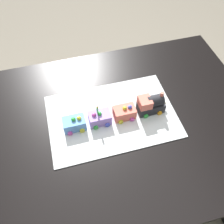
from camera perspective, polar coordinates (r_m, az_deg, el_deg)
ground_plane at (r=1.78m, az=0.53°, el=-15.90°), size 8.00×8.00×0.00m
dining_table at (r=1.20m, az=0.75°, el=-5.43°), size 1.40×1.00×0.74m
cake_board at (r=1.13m, az=-0.00°, el=-0.95°), size 0.60×0.40×0.00m
cake_locomotive at (r=1.13m, az=9.33°, el=1.84°), size 0.14×0.08×0.12m
cake_car_caboose_coral at (r=1.11m, az=3.02°, el=-0.09°), size 0.10×0.08×0.07m
cake_car_flatbed_lavender at (r=1.09m, az=-2.98°, el=-1.42°), size 0.10×0.08×0.07m
cake_car_tanker_sky_blue at (r=1.08m, az=-9.01°, el=-2.73°), size 0.10×0.08×0.07m
birthday_candle at (r=1.03m, az=-3.54°, el=0.62°), size 0.01×0.01×0.05m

